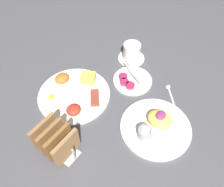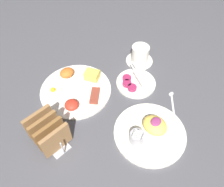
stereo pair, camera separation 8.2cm
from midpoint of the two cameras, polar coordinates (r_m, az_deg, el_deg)
The scene contains 7 objects.
ground_plane at distance 0.81m, azimuth 3.27°, elevation -5.42°, with size 3.00×3.00×0.00m, color #47474C.
plate_breakfast at distance 0.87m, azimuth -6.80°, elevation 1.18°, with size 0.28×0.28×0.05m.
plate_condiments at distance 0.90m, azimuth 8.91°, elevation 2.85°, with size 0.16×0.16×0.04m.
plate_foreground at distance 0.77m, azimuth 12.93°, elevation -9.82°, with size 0.25×0.25×0.06m.
toast_rack at distance 0.73m, azimuth -13.26°, elevation -9.88°, with size 0.10×0.15×0.10m.
coffee_cup at distance 0.98m, azimuth 9.74°, elevation 9.81°, with size 0.12×0.12×0.08m.
teaspoon at distance 0.88m, azimuth 18.08°, elevation -1.73°, with size 0.10×0.09×0.01m.
Camera 2 is at (-0.32, -0.32, 0.67)m, focal length 35.00 mm.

